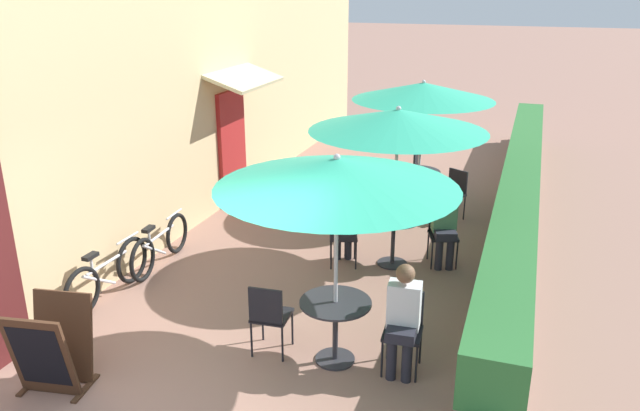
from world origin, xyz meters
The scene contains 23 objects.
cafe_facade_wall centered at (-2.54, 6.76, 2.09)m, with size 0.98×13.78×4.20m.
planter_hedge centered at (2.75, 6.79, 0.54)m, with size 0.60×12.78×1.01m.
patio_table_near centered at (1.05, 1.75, 0.53)m, with size 0.78×0.78×0.73m.
patio_umbrella_near centered at (1.05, 1.75, 2.16)m, with size 2.48×2.48×2.36m.
cafe_chair_near_left centered at (0.33, 1.63, 0.52)m, with size 0.43×0.43×0.87m.
cafe_chair_near_right centered at (1.77, 1.88, 0.52)m, with size 0.43×0.43×0.87m.
seated_patron_near_right centered at (1.78, 1.77, 0.69)m, with size 0.35×0.42×1.25m.
patio_table_mid centered at (1.09, 4.40, 0.53)m, with size 0.78×0.78×0.73m.
patio_umbrella_mid centered at (1.09, 4.40, 2.16)m, with size 2.48×2.48×2.36m.
cafe_chair_mid_left centered at (0.42, 4.10, 0.52)m, with size 0.51×0.51×0.87m.
seated_patron_mid_left centered at (0.39, 4.20, 0.69)m, with size 0.43×0.48×1.25m.
cafe_chair_mid_right centered at (1.76, 4.71, 0.52)m, with size 0.51×0.51×0.87m.
seated_patron_mid_right centered at (1.79, 4.60, 0.69)m, with size 0.43×0.48×1.25m.
coffee_cup_mid centered at (0.98, 4.34, 0.77)m, with size 0.07×0.07×0.09m.
patio_table_far centered at (0.99, 6.90, 0.53)m, with size 0.78×0.78×0.73m.
patio_umbrella_far centered at (0.99, 6.90, 2.16)m, with size 2.48×2.48×2.36m.
cafe_chair_far_left centered at (0.40, 6.46, 0.52)m, with size 0.55×0.55×0.87m.
cafe_chair_far_right centered at (1.66, 6.61, 0.52)m, with size 0.54×0.54×0.87m.
cafe_chair_far_back centered at (0.90, 7.63, 0.52)m, with size 0.41×0.41×0.87m.
coffee_cup_far centered at (0.86, 6.96, 0.77)m, with size 0.07×0.07×0.09m.
bicycle_leaning centered at (-2.20, 2.15, 0.34)m, with size 0.10×1.67×0.74m.
bicycle_second centered at (-2.11, 3.24, 0.33)m, with size 0.17×1.64×0.71m.
menu_board centered at (-1.51, 0.36, 0.47)m, with size 0.74×0.73×0.95m.
Camera 1 is at (2.83, -3.89, 3.95)m, focal length 35.00 mm.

